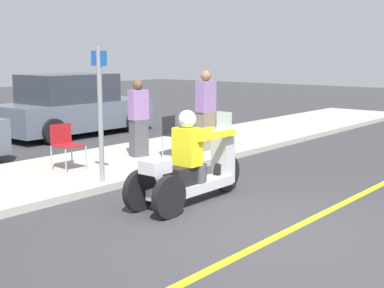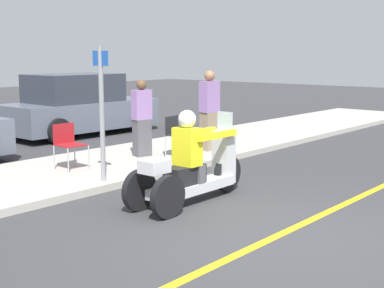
{
  "view_description": "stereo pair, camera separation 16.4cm",
  "coord_description": "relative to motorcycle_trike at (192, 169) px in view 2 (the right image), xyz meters",
  "views": [
    {
      "loc": [
        -5.49,
        -3.17,
        2.18
      ],
      "look_at": [
        0.45,
        1.77,
        0.88
      ],
      "focal_mm": 50.0,
      "sensor_mm": 36.0,
      "label": 1
    },
    {
      "loc": [
        -5.39,
        -3.3,
        2.18
      ],
      "look_at": [
        0.45,
        1.77,
        0.88
      ],
      "focal_mm": 50.0,
      "sensor_mm": 36.0,
      "label": 2
    }
  ],
  "objects": [
    {
      "name": "ground_plane",
      "position": [
        -0.44,
        -1.77,
        -0.5
      ],
      "size": [
        60.0,
        60.0,
        0.0
      ],
      "primitive_type": "plane",
      "color": "#38383A"
    },
    {
      "name": "lane_stripe",
      "position": [
        0.01,
        -1.77,
        -0.5
      ],
      "size": [
        24.0,
        0.12,
        0.01
      ],
      "color": "gold",
      "rests_on": "ground"
    },
    {
      "name": "sidewalk_strip",
      "position": [
        -0.44,
        2.83,
        -0.44
      ],
      "size": [
        28.0,
        2.8,
        0.12
      ],
      "color": "#B2ADA3",
      "rests_on": "ground"
    },
    {
      "name": "motorcycle_trike",
      "position": [
        0.0,
        0.0,
        0.0
      ],
      "size": [
        2.27,
        0.65,
        1.39
      ],
      "color": "black",
      "rests_on": "ground"
    },
    {
      "name": "spectator_mid_group",
      "position": [
        3.1,
        2.18,
        0.45
      ],
      "size": [
        0.43,
        0.28,
        1.72
      ],
      "color": "gray",
      "rests_on": "sidewalk_strip"
    },
    {
      "name": "spectator_with_child",
      "position": [
        1.66,
        2.79,
        0.37
      ],
      "size": [
        0.41,
        0.29,
        1.56
      ],
      "color": "#515156",
      "rests_on": "sidewalk_strip"
    },
    {
      "name": "folding_chair_set_back",
      "position": [
        2.1,
        2.23,
        0.12
      ],
      "size": [
        0.52,
        0.52,
        0.82
      ],
      "color": "#A5A8AD",
      "rests_on": "sidewalk_strip"
    },
    {
      "name": "folding_chair_curbside",
      "position": [
        -0.09,
        2.9,
        0.12
      ],
      "size": [
        0.48,
        0.48,
        0.82
      ],
      "color": "#A5A8AD",
      "rests_on": "sidewalk_strip"
    },
    {
      "name": "parked_car_lot_center",
      "position": [
        3.15,
        6.82,
        0.27
      ],
      "size": [
        4.26,
        1.98,
        1.66
      ],
      "color": "slate",
      "rests_on": "ground"
    },
    {
      "name": "street_sign",
      "position": [
        -0.29,
        1.68,
        0.82
      ],
      "size": [
        0.08,
        0.36,
        2.2
      ],
      "color": "gray",
      "rests_on": "sidewalk_strip"
    }
  ]
}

